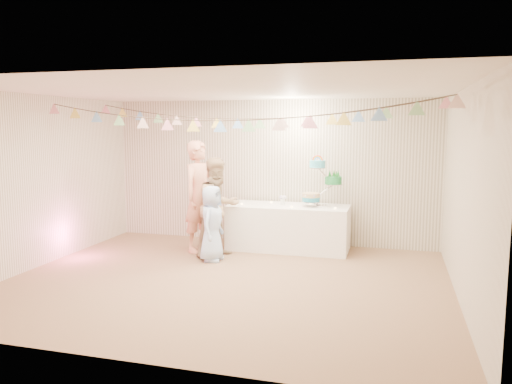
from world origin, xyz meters
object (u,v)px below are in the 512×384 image
(table, at_px, (288,227))
(cake_stand, at_px, (321,184))
(person_child, at_px, (212,223))
(person_adult_b, at_px, (218,207))
(person_adult_a, at_px, (200,196))

(table, relative_size, cake_stand, 2.55)
(person_child, bearing_deg, cake_stand, -55.07)
(person_adult_b, relative_size, person_child, 1.35)
(person_adult_a, bearing_deg, cake_stand, -55.33)
(person_adult_b, bearing_deg, table, -17.00)
(table, bearing_deg, person_child, -134.23)
(table, xyz_separation_m, person_adult_a, (-1.43, -0.51, 0.56))
(table, xyz_separation_m, cake_stand, (0.55, 0.05, 0.77))
(person_adult_b, height_order, person_child, person_adult_b)
(table, height_order, person_child, person_child)
(person_adult_a, height_order, person_child, person_adult_a)
(person_adult_a, xyz_separation_m, person_adult_b, (0.41, -0.23, -0.13))
(person_child, bearing_deg, person_adult_b, 0.13)
(cake_stand, relative_size, person_adult_b, 0.50)
(person_adult_a, distance_m, person_adult_b, 0.49)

